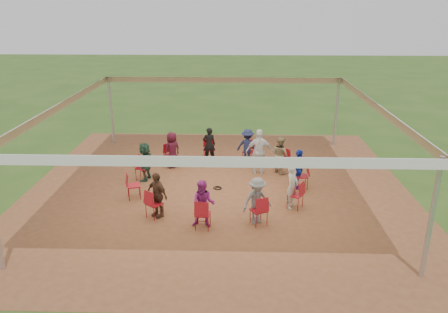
{
  "coord_description": "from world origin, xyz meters",
  "views": [
    {
      "loc": [
        0.62,
        -13.87,
        6.11
      ],
      "look_at": [
        0.19,
        0.3,
        1.06
      ],
      "focal_mm": 35.0,
      "sensor_mm": 36.0,
      "label": 1
    }
  ],
  "objects_px": {
    "chair_2": "(249,152)",
    "chair_0": "(302,176)",
    "chair_6": "(134,186)",
    "person_seated_1": "(280,155)",
    "person_seated_6": "(157,195)",
    "chair_10": "(295,195)",
    "person_seated_3": "(209,145)",
    "person_seated_8": "(257,201)",
    "chair_4": "(171,155)",
    "chair_7": "(154,204)",
    "chair_5": "(142,168)",
    "chair_3": "(209,150)",
    "person_seated_5": "(145,161)",
    "laptop": "(294,170)",
    "cable_coil": "(218,188)",
    "chair_1": "(282,161)",
    "chair_9": "(259,210)",
    "person_seated_2": "(248,146)",
    "chair_8": "(203,214)",
    "person_seated_7": "(203,204)",
    "person_seated_9": "(292,186)"
  },
  "relations": [
    {
      "from": "chair_6",
      "to": "cable_coil",
      "type": "xyz_separation_m",
      "value": [
        2.7,
        0.86,
        -0.43
      ]
    },
    {
      "from": "person_seated_3",
      "to": "laptop",
      "type": "distance_m",
      "value": 4.03
    },
    {
      "from": "chair_0",
      "to": "person_seated_5",
      "type": "distance_m",
      "value": 5.56
    },
    {
      "from": "chair_9",
      "to": "person_seated_3",
      "type": "distance_m",
      "value": 5.56
    },
    {
      "from": "chair_10",
      "to": "chair_4",
      "type": "bearing_deg",
      "value": 81.82
    },
    {
      "from": "chair_9",
      "to": "chair_10",
      "type": "xyz_separation_m",
      "value": [
        1.18,
        1.1,
        0.0
      ]
    },
    {
      "from": "chair_3",
      "to": "chair_6",
      "type": "bearing_deg",
      "value": 49.09
    },
    {
      "from": "person_seated_1",
      "to": "person_seated_2",
      "type": "height_order",
      "value": "same"
    },
    {
      "from": "person_seated_1",
      "to": "person_seated_9",
      "type": "distance_m",
      "value": 2.97
    },
    {
      "from": "chair_10",
      "to": "person_seated_6",
      "type": "relative_size",
      "value": 0.64
    },
    {
      "from": "chair_2",
      "to": "chair_6",
      "type": "relative_size",
      "value": 1.0
    },
    {
      "from": "person_seated_3",
      "to": "person_seated_8",
      "type": "bearing_deg",
      "value": 98.18
    },
    {
      "from": "chair_1",
      "to": "chair_4",
      "type": "distance_m",
      "value": 4.33
    },
    {
      "from": "person_seated_2",
      "to": "chair_8",
      "type": "bearing_deg",
      "value": 98.36
    },
    {
      "from": "chair_9",
      "to": "person_seated_6",
      "type": "height_order",
      "value": "person_seated_6"
    },
    {
      "from": "person_seated_6",
      "to": "person_seated_5",
      "type": "bearing_deg",
      "value": 147.27
    },
    {
      "from": "person_seated_7",
      "to": "person_seated_1",
      "type": "bearing_deg",
      "value": 65.45
    },
    {
      "from": "chair_9",
      "to": "chair_10",
      "type": "bearing_deg",
      "value": 16.36
    },
    {
      "from": "chair_5",
      "to": "person_seated_8",
      "type": "relative_size",
      "value": 0.64
    },
    {
      "from": "chair_7",
      "to": "laptop",
      "type": "distance_m",
      "value": 4.96
    },
    {
      "from": "person_seated_1",
      "to": "person_seated_8",
      "type": "height_order",
      "value": "same"
    },
    {
      "from": "person_seated_1",
      "to": "chair_9",
      "type": "bearing_deg",
      "value": 131.97
    },
    {
      "from": "chair_10",
      "to": "chair_6",
      "type": "bearing_deg",
      "value": 114.55
    },
    {
      "from": "cable_coil",
      "to": "person_seated_6",
      "type": "bearing_deg",
      "value": -129.2
    },
    {
      "from": "chair_2",
      "to": "person_seated_3",
      "type": "xyz_separation_m",
      "value": [
        -1.58,
        0.06,
        0.26
      ]
    },
    {
      "from": "chair_8",
      "to": "person_seated_1",
      "type": "bearing_deg",
      "value": 66.01
    },
    {
      "from": "chair_2",
      "to": "chair_0",
      "type": "bearing_deg",
      "value": 147.27
    },
    {
      "from": "chair_7",
      "to": "person_seated_8",
      "type": "height_order",
      "value": "person_seated_8"
    },
    {
      "from": "chair_4",
      "to": "person_seated_2",
      "type": "xyz_separation_m",
      "value": [
        3.0,
        0.43,
        0.26
      ]
    },
    {
      "from": "chair_2",
      "to": "person_seated_1",
      "type": "xyz_separation_m",
      "value": [
        1.16,
        -1.08,
        0.26
      ]
    },
    {
      "from": "chair_4",
      "to": "person_seated_1",
      "type": "bearing_deg",
      "value": 129.85
    },
    {
      "from": "chair_4",
      "to": "chair_7",
      "type": "height_order",
      "value": "same"
    },
    {
      "from": "laptop",
      "to": "chair_0",
      "type": "bearing_deg",
      "value": -90.0
    },
    {
      "from": "chair_0",
      "to": "person_seated_6",
      "type": "relative_size",
      "value": 0.64
    },
    {
      "from": "chair_3",
      "to": "person_seated_1",
      "type": "bearing_deg",
      "value": 145.37
    },
    {
      "from": "person_seated_3",
      "to": "person_seated_7",
      "type": "height_order",
      "value": "same"
    },
    {
      "from": "chair_0",
      "to": "chair_3",
      "type": "xyz_separation_m",
      "value": [
        -3.36,
        2.73,
        0.0
      ]
    },
    {
      "from": "person_seated_3",
      "to": "person_seated_8",
      "type": "distance_m",
      "value": 5.43
    },
    {
      "from": "chair_9",
      "to": "person_seated_2",
      "type": "relative_size",
      "value": 0.64
    },
    {
      "from": "chair_7",
      "to": "person_seated_5",
      "type": "xyz_separation_m",
      "value": [
        -0.85,
        2.91,
        0.26
      ]
    },
    {
      "from": "chair_2",
      "to": "chair_1",
      "type": "bearing_deg",
      "value": 163.64
    },
    {
      "from": "chair_2",
      "to": "chair_10",
      "type": "bearing_deg",
      "value": 130.91
    },
    {
      "from": "chair_10",
      "to": "person_seated_5",
      "type": "distance_m",
      "value": 5.56
    },
    {
      "from": "person_seated_6",
      "to": "chair_1",
      "type": "bearing_deg",
      "value": 81.64
    },
    {
      "from": "chair_5",
      "to": "chair_6",
      "type": "distance_m",
      "value": 1.61
    },
    {
      "from": "chair_5",
      "to": "laptop",
      "type": "bearing_deg",
      "value": 97.75
    },
    {
      "from": "chair_2",
      "to": "chair_8",
      "type": "bearing_deg",
      "value": 98.18
    },
    {
      "from": "chair_10",
      "to": "person_seated_6",
      "type": "height_order",
      "value": "person_seated_6"
    },
    {
      "from": "chair_7",
      "to": "person_seated_2",
      "type": "xyz_separation_m",
      "value": [
        2.86,
        4.76,
        0.26
      ]
    },
    {
      "from": "person_seated_6",
      "to": "chair_2",
      "type": "bearing_deg",
      "value": 98.36
    }
  ]
}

